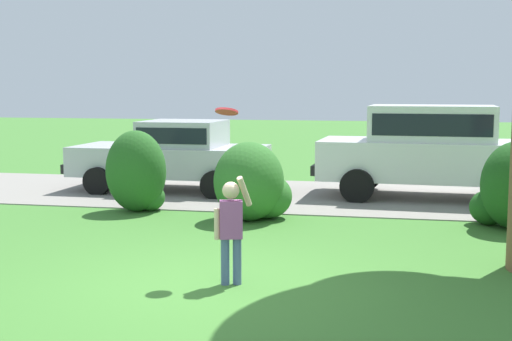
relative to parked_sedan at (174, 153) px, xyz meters
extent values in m
plane|color=#3D752D|center=(2.72, -6.94, -0.85)|extent=(80.00, 80.00, 0.00)
cube|color=gray|center=(2.72, -0.19, -0.84)|extent=(28.00, 4.40, 0.02)
ellipsoid|color=#286023|center=(0.11, -2.57, -0.10)|extent=(1.13, 0.97, 1.50)
ellipsoid|color=#286023|center=(0.33, -2.47, -0.59)|extent=(0.57, 0.57, 0.51)
ellipsoid|color=#33702B|center=(2.33, -3.00, -0.17)|extent=(1.21, 1.29, 1.36)
ellipsoid|color=#33702B|center=(2.61, -2.76, -0.45)|extent=(0.87, 0.87, 0.79)
ellipsoid|color=#1E511C|center=(6.35, -2.58, -0.55)|extent=(0.65, 0.65, 0.59)
cube|color=silver|center=(-0.10, 0.00, -0.17)|extent=(4.24, 1.93, 0.64)
cube|color=silver|center=(0.22, 0.00, 0.43)|extent=(1.71, 1.65, 0.56)
cube|color=black|center=(0.22, 0.00, 0.43)|extent=(1.58, 1.67, 0.34)
cylinder|color=black|center=(-1.42, -0.91, -0.55)|extent=(0.60, 0.23, 0.60)
cylinder|color=black|center=(-1.38, 0.97, -0.55)|extent=(0.60, 0.23, 0.60)
cylinder|color=black|center=(1.19, -0.96, -0.55)|extent=(0.60, 0.23, 0.60)
cylinder|color=black|center=(1.22, 0.92, -0.55)|extent=(0.60, 0.23, 0.60)
cube|color=black|center=(-2.24, 0.05, -0.33)|extent=(0.16, 1.75, 0.20)
cube|color=black|center=(2.04, -0.04, -0.33)|extent=(0.16, 1.75, 0.20)
cube|color=white|center=(5.50, 0.04, -0.05)|extent=(4.59, 2.08, 0.80)
cube|color=white|center=(5.50, 0.04, 0.71)|extent=(2.56, 1.75, 0.72)
cube|color=black|center=(5.50, 0.04, 0.71)|extent=(2.36, 1.76, 0.43)
cylinder|color=black|center=(4.06, -0.82, -0.51)|extent=(0.69, 0.26, 0.68)
cylinder|color=black|center=(4.16, 1.05, -0.51)|extent=(0.69, 0.26, 0.68)
cylinder|color=black|center=(6.84, -0.97, -0.51)|extent=(0.69, 0.26, 0.68)
cylinder|color=black|center=(6.94, 0.91, -0.51)|extent=(0.69, 0.26, 0.68)
cube|color=black|center=(3.21, 0.16, -0.25)|extent=(0.21, 1.75, 0.20)
cylinder|color=#4C608C|center=(2.88, -6.88, -0.57)|extent=(0.10, 0.10, 0.55)
cylinder|color=#4C608C|center=(3.02, -6.84, -0.57)|extent=(0.10, 0.10, 0.55)
cube|color=#994C8C|center=(2.95, -6.86, -0.08)|extent=(0.29, 0.23, 0.44)
sphere|color=beige|center=(2.95, -6.86, 0.26)|extent=(0.20, 0.20, 0.20)
cylinder|color=beige|center=(3.09, -6.77, 0.24)|extent=(0.16, 0.27, 0.39)
cylinder|color=beige|center=(2.80, -6.91, -0.13)|extent=(0.07, 0.07, 0.36)
cylinder|color=red|center=(2.80, -6.42, 1.15)|extent=(0.28, 0.27, 0.12)
cylinder|color=#337FDB|center=(2.80, -6.42, 1.15)|extent=(0.16, 0.16, 0.08)
camera|label=1|loc=(4.80, -14.47, 1.44)|focal=48.35mm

